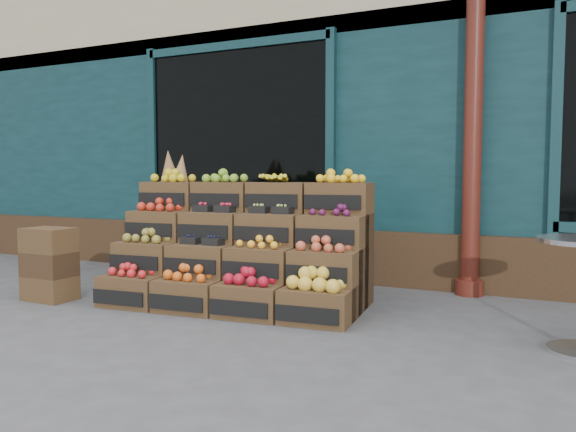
% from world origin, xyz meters
% --- Properties ---
extents(ground, '(60.00, 60.00, 0.00)m').
position_xyz_m(ground, '(0.00, 0.00, 0.00)').
color(ground, '#4A4A4C').
rests_on(ground, ground).
extents(shop_facade, '(12.00, 6.24, 4.80)m').
position_xyz_m(shop_facade, '(0.00, 5.11, 2.40)').
color(shop_facade, '#0E2E32').
rests_on(shop_facade, ground).
extents(crate_display, '(2.45, 1.35, 1.48)m').
position_xyz_m(crate_display, '(-0.73, 0.78, 0.46)').
color(crate_display, '#47311C').
rests_on(crate_display, ground).
extents(spare_crates, '(0.48, 0.34, 0.71)m').
position_xyz_m(spare_crates, '(-2.46, 0.07, 0.35)').
color(spare_crates, '#47311C').
rests_on(spare_crates, ground).
extents(shopkeeper, '(0.72, 0.47, 1.96)m').
position_xyz_m(shopkeeper, '(-2.07, 2.66, 0.98)').
color(shopkeeper, '#144916').
rests_on(shopkeeper, ground).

